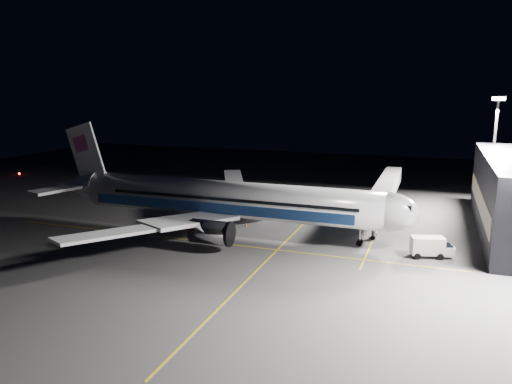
{
  "coord_description": "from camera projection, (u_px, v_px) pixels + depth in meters",
  "views": [
    {
      "loc": [
        29.84,
        -69.58,
        22.28
      ],
      "look_at": [
        3.48,
        3.28,
        6.0
      ],
      "focal_mm": 35.0,
      "sensor_mm": 36.0,
      "label": 1
    }
  ],
  "objects": [
    {
      "name": "airliner",
      "position": [
        222.0,
        199.0,
        77.85
      ],
      "size": [
        61.48,
        54.22,
        16.64
      ],
      "color": "silver",
      "rests_on": "ground"
    },
    {
      "name": "guide_line_main",
      "position": [
        289.0,
        238.0,
        75.22
      ],
      "size": [
        0.25,
        80.0,
        0.01
      ],
      "primitive_type": "cube",
      "color": "gold",
      "rests_on": "ground"
    },
    {
      "name": "guide_line_cross",
      "position": [
        212.0,
        243.0,
        73.03
      ],
      "size": [
        70.0,
        0.25,
        0.01
      ],
      "primitive_type": "cube",
      "color": "gold",
      "rests_on": "ground"
    },
    {
      "name": "ground",
      "position": [
        228.0,
        232.0,
        78.55
      ],
      "size": [
        200.0,
        200.0,
        0.0
      ],
      "primitive_type": "plane",
      "color": "#4C4C4F",
      "rests_on": "ground"
    },
    {
      "name": "safety_cone_c",
      "position": [
        266.0,
        210.0,
        90.84
      ],
      "size": [
        0.4,
        0.4,
        0.59
      ],
      "primitive_type": "cone",
      "color": "orange",
      "rests_on": "ground"
    },
    {
      "name": "guide_line_side",
      "position": [
        378.0,
        228.0,
        80.42
      ],
      "size": [
        0.25,
        40.0,
        0.01
      ],
      "primitive_type": "cube",
      "color": "gold",
      "rests_on": "ground"
    },
    {
      "name": "service_truck",
      "position": [
        431.0,
        246.0,
        66.47
      ],
      "size": [
        5.85,
        3.63,
        2.8
      ],
      "rotation": [
        0.0,
        0.0,
        0.28
      ],
      "color": "white",
      "rests_on": "ground"
    },
    {
      "name": "safety_cone_a",
      "position": [
        246.0,
        224.0,
        81.69
      ],
      "size": [
        0.38,
        0.38,
        0.57
      ],
      "primitive_type": "cone",
      "color": "orange",
      "rests_on": "ground"
    },
    {
      "name": "safety_cone_b",
      "position": [
        288.0,
        213.0,
        88.59
      ],
      "size": [
        0.45,
        0.45,
        0.68
      ],
      "primitive_type": "cone",
      "color": "orange",
      "rests_on": "ground"
    },
    {
      "name": "baggage_tug",
      "position": [
        268.0,
        207.0,
        91.21
      ],
      "size": [
        2.98,
        2.51,
        2.0
      ],
      "rotation": [
        0.0,
        0.0,
        0.12
      ],
      "color": "black",
      "rests_on": "ground"
    },
    {
      "name": "floodlight_mast_north",
      "position": [
        494.0,
        142.0,
        92.12
      ],
      "size": [
        2.4,
        0.68,
        20.7
      ],
      "color": "#59595E",
      "rests_on": "ground"
    },
    {
      "name": "jet_bridge",
      "position": [
        385.0,
        191.0,
        86.9
      ],
      "size": [
        3.6,
        34.4,
        6.3
      ],
      "color": "#B2B2B7",
      "rests_on": "ground"
    }
  ]
}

